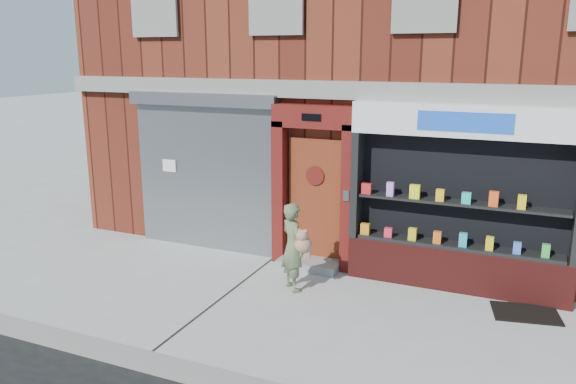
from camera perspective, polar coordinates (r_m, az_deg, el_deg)
The scene contains 7 objects.
ground at distance 8.49m, azimuth 2.75°, elevation -12.30°, with size 80.00×80.00×0.00m, color #9E9E99.
building at distance 13.40m, azimuth 12.40°, elevation 14.66°, with size 12.00×8.16×8.00m.
shutter_bay at distance 10.88m, azimuth -8.40°, elevation 3.00°, with size 3.10×0.30×3.04m.
red_door_bay at distance 9.89m, azimuth 2.61°, elevation 0.50°, with size 1.52×0.58×2.90m.
pharmacy_bay at distance 9.31m, azimuth 17.01°, elevation -1.50°, with size 3.50×0.41×3.00m.
woman at distance 9.04m, azimuth 0.59°, elevation -5.54°, with size 0.65×0.61×1.45m.
doormat at distance 9.19m, azimuth 22.99°, elevation -11.26°, with size 0.94×0.66×0.02m, color black.
Camera 1 is at (2.66, -7.14, 3.74)m, focal length 35.00 mm.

